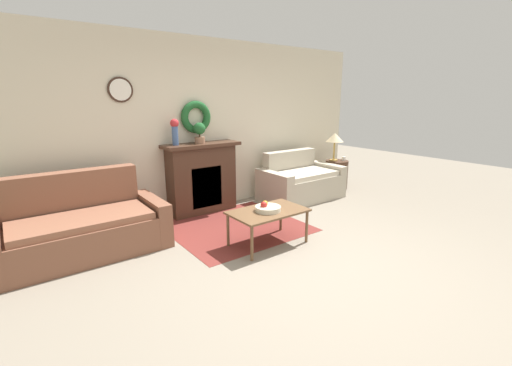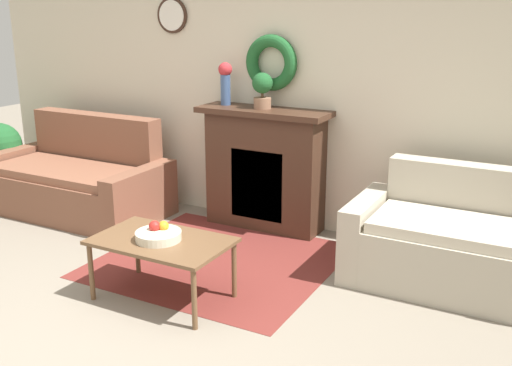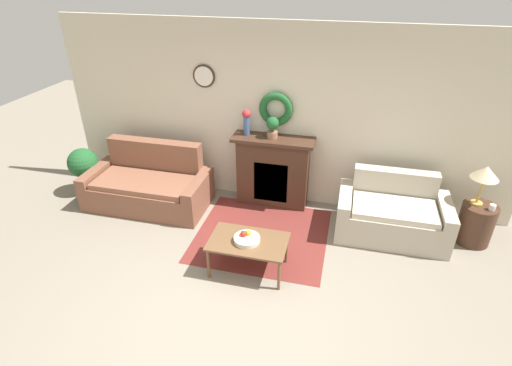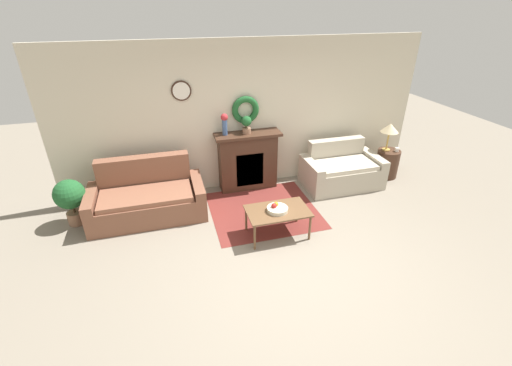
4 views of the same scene
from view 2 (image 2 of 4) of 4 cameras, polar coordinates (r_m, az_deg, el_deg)
name	(u,v)px [view 2 (image 2 of 4)]	position (r m, az deg, el deg)	size (l,w,h in m)	color
ground_plane	(89,352)	(3.85, -15.64, -15.22)	(16.00, 16.00, 0.00)	gray
floor_rug	(218,260)	(4.90, -3.60, -7.37)	(1.80, 1.68, 0.01)	maroon
wall_back	(281,79)	(5.48, 2.38, 9.88)	(6.80, 0.18, 2.70)	beige
fireplace	(265,168)	(5.47, 0.83, 1.42)	(1.21, 0.41, 1.11)	#42281C
couch_left	(78,180)	(6.24, -16.64, 0.25)	(1.86, 0.94, 0.93)	brown
loveseat_right	(453,244)	(4.65, 18.23, -5.57)	(1.48, 0.85, 0.85)	#B2A893
coffee_table	(162,245)	(4.20, -8.97, -5.88)	(0.94, 0.58, 0.45)	brown
fruit_bowl	(158,234)	(4.17, -9.28, -4.86)	(0.32, 0.32, 0.12)	beige
vase_on_mantel_left	(225,80)	(5.53, -2.93, 9.75)	(0.13, 0.13, 0.39)	#3D5684
potted_plant_on_mantel	(262,89)	(5.32, 0.61, 8.97)	(0.18, 0.18, 0.32)	#8E664C
potted_plant_floor_by_couch	(0,149)	(7.06, -23.20, 2.97)	(0.47, 0.47, 0.78)	#8E664C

